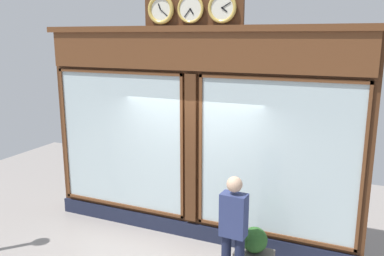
% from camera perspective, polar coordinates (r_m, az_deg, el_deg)
% --- Properties ---
extents(shop_facade, '(5.82, 0.42, 4.29)m').
position_cam_1_polar(shop_facade, '(6.99, 0.41, -0.86)').
color(shop_facade, '#4C2B16').
rests_on(shop_facade, ground_plane).
extents(pedestrian, '(0.37, 0.24, 1.69)m').
position_cam_1_polar(pedestrian, '(5.83, 5.87, -13.90)').
color(pedestrian, '#191E38').
rests_on(pedestrian, ground_plane).
extents(planter_shrub, '(0.38, 0.38, 0.38)m').
position_cam_1_polar(planter_shrub, '(6.28, 8.84, -15.33)').
color(planter_shrub, '#285623').
rests_on(planter_shrub, planter_box).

